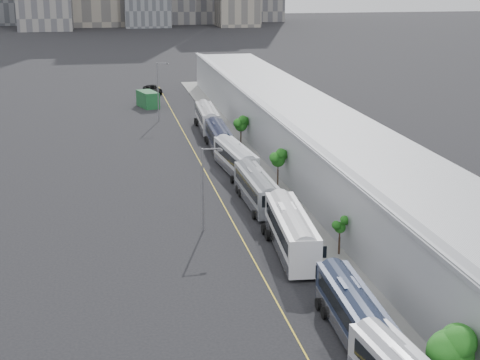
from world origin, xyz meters
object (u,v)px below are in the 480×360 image
object	(u,v)px
bus_1	(354,318)
bus_2	(291,235)
bus_6	(207,120)
shipping_container	(148,99)
street_lamp_near	(205,183)
street_lamp_far	(159,88)
suv	(153,89)
bus_4	(235,161)
bus_5	(219,139)
bus_3	(257,192)

from	to	relation	value
bus_1	bus_2	bearing A→B (deg)	93.37
bus_6	shipping_container	distance (m)	23.36
bus_2	bus_6	bearing A→B (deg)	94.19
bus_6	street_lamp_near	xyz separation A→B (m)	(-7.01, -46.42, 3.21)
street_lamp_far	shipping_container	distance (m)	14.12
street_lamp_far	shipping_container	bearing A→B (deg)	94.44
bus_6	suv	size ratio (longest dim) A/B	2.10
bus_4	bus_5	world-z (taller)	bus_4
bus_4	suv	distance (m)	63.87
street_lamp_far	suv	distance (m)	29.23
street_lamp_far	suv	world-z (taller)	street_lamp_far
bus_2	suv	world-z (taller)	bus_2
bus_6	suv	bearing A→B (deg)	101.39
bus_1	street_lamp_far	bearing A→B (deg)	97.28
bus_6	street_lamp_far	world-z (taller)	street_lamp_far
bus_5	shipping_container	xyz separation A→B (m)	(-7.59, 35.21, -0.01)
bus_2	bus_5	xyz separation A→B (m)	(-0.02, 40.71, -0.20)
bus_4	street_lamp_near	bearing A→B (deg)	-113.29
bus_6	street_lamp_near	distance (m)	47.06
bus_4	bus_6	world-z (taller)	bus_6
street_lamp_far	suv	size ratio (longest dim) A/B	1.57
bus_6	shipping_container	size ratio (longest dim) A/B	2.28
street_lamp_near	shipping_container	distance (m)	68.49
suv	bus_3	bearing A→B (deg)	-96.54
street_lamp_near	street_lamp_far	size ratio (longest dim) A/B	0.84
bus_6	bus_5	bearing A→B (deg)	-88.93
bus_3	shipping_container	xyz separation A→B (m)	(-7.52, 61.65, -0.06)
bus_4	street_lamp_far	distance (m)	35.65
bus_4	suv	xyz separation A→B (m)	(-5.61, 63.62, -0.69)
bus_4	shipping_container	distance (m)	48.86
bus_2	bus_3	bearing A→B (deg)	94.88
street_lamp_near	shipping_container	bearing A→B (deg)	90.75
bus_1	bus_3	xyz separation A→B (m)	(-0.40, 30.45, 0.05)
bus_3	bus_1	bearing A→B (deg)	-90.07
shipping_container	bus_1	bearing A→B (deg)	-100.42
bus_4	shipping_container	xyz separation A→B (m)	(-7.64, 48.26, -0.07)
bus_6	bus_1	bearing A→B (deg)	-87.55
bus_1	street_lamp_far	distance (m)	79.04
bus_2	street_lamp_near	size ratio (longest dim) A/B	1.68
bus_3	street_lamp_near	size ratio (longest dim) A/B	1.52
bus_4	bus_5	size ratio (longest dim) A/B	1.05
bus_4	street_lamp_far	bearing A→B (deg)	95.95
bus_1	street_lamp_near	distance (m)	24.94
bus_1	bus_4	size ratio (longest dim) A/B	0.95
street_lamp_far	bus_2	bearing A→B (deg)	-84.00
bus_4	suv	world-z (taller)	bus_4
bus_6	street_lamp_far	bearing A→B (deg)	131.31
bus_1	street_lamp_near	bearing A→B (deg)	108.79
bus_1	bus_3	distance (m)	30.45
street_lamp_near	shipping_container	size ratio (longest dim) A/B	1.44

